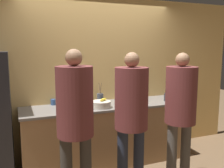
# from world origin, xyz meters

# --- Properties ---
(wall_back) EXTENTS (5.20, 0.06, 2.60)m
(wall_back) POSITION_xyz_m (0.00, 0.75, 1.30)
(wall_back) COLOR #E0B266
(wall_back) RESTS_ON ground_plane
(counter) EXTENTS (2.56, 0.73, 0.93)m
(counter) POSITION_xyz_m (0.00, 0.40, 0.46)
(counter) COLOR #9E754C
(counter) RESTS_ON ground_plane
(person_left) EXTENTS (0.39, 0.39, 1.78)m
(person_left) POSITION_xyz_m (-0.72, -0.58, 1.09)
(person_left) COLOR #38332D
(person_left) RESTS_ON ground_plane
(person_center) EXTENTS (0.40, 0.40, 1.74)m
(person_center) POSITION_xyz_m (-0.03, -0.53, 1.07)
(person_center) COLOR #232838
(person_center) RESTS_ON ground_plane
(person_right) EXTENTS (0.39, 0.39, 1.73)m
(person_right) POSITION_xyz_m (0.66, -0.55, 1.06)
(person_right) COLOR #4C4742
(person_right) RESTS_ON ground_plane
(fruit_bowl) EXTENTS (0.29, 0.29, 0.14)m
(fruit_bowl) POSITION_xyz_m (-0.14, 0.23, 0.98)
(fruit_bowl) COLOR beige
(fruit_bowl) RESTS_ON counter
(utensil_crock) EXTENTS (0.10, 0.10, 0.32)m
(utensil_crock) POSITION_xyz_m (-0.04, 0.57, 1.01)
(utensil_crock) COLOR #3D424C
(utensil_crock) RESTS_ON counter
(bottle_dark) EXTENTS (0.07, 0.07, 0.19)m
(bottle_dark) POSITION_xyz_m (1.00, 0.27, 1.00)
(bottle_dark) COLOR #333338
(bottle_dark) RESTS_ON counter
(bottle_green) EXTENTS (0.07, 0.07, 0.23)m
(bottle_green) POSITION_xyz_m (-0.61, 0.23, 1.02)
(bottle_green) COLOR #236033
(bottle_green) RESTS_ON counter
(cup_black) EXTENTS (0.07, 0.07, 0.09)m
(cup_black) POSITION_xyz_m (0.22, 0.26, 0.97)
(cup_black) COLOR #28282D
(cup_black) RESTS_ON counter
(cup_blue) EXTENTS (0.07, 0.07, 0.09)m
(cup_blue) POSITION_xyz_m (-0.77, 0.66, 0.97)
(cup_blue) COLOR #335184
(cup_blue) RESTS_ON counter
(potted_plant) EXTENTS (0.18, 0.18, 0.28)m
(potted_plant) POSITION_xyz_m (0.65, 0.61, 1.08)
(potted_plant) COLOR #3D3D42
(potted_plant) RESTS_ON counter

